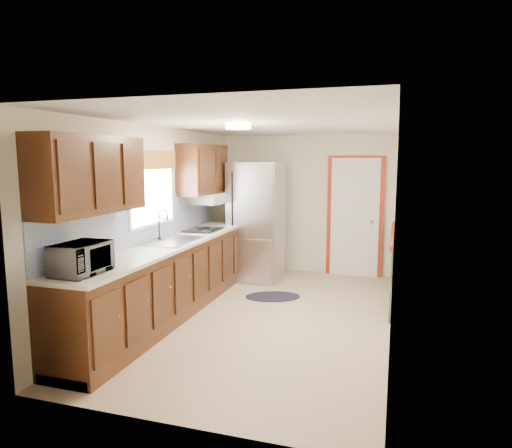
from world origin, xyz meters
The scene contains 8 objects.
room_shell centered at (0.00, 0.00, 1.20)m, with size 3.20×5.20×2.52m.
kitchen_run centered at (-1.24, -0.29, 0.81)m, with size 0.63×4.00×2.20m.
back_wall_trim centered at (0.99, 2.21, 0.89)m, with size 1.12×2.30×2.08m.
ceiling_fixture centered at (-0.30, -0.20, 2.36)m, with size 0.30×0.30×0.06m, color #FFD88C.
microwave centered at (-1.20, -1.95, 1.11)m, with size 0.52×0.29×0.35m, color white.
refrigerator centered at (-0.68, 1.75, 0.97)m, with size 0.81×0.81×1.93m.
rug centered at (-0.15, 0.83, 0.01)m, with size 0.79×0.51×0.01m, color black.
cooktop centered at (-1.19, 0.75, 0.95)m, with size 0.47×0.56×0.02m, color black.
Camera 1 is at (1.50, -5.35, 1.97)m, focal length 32.00 mm.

